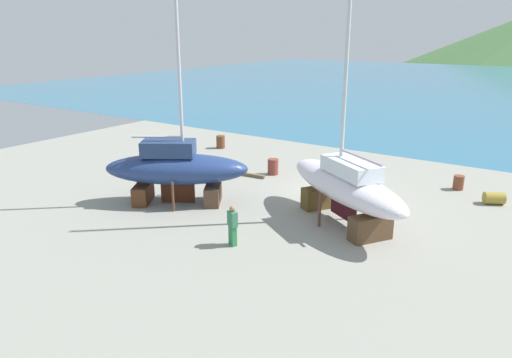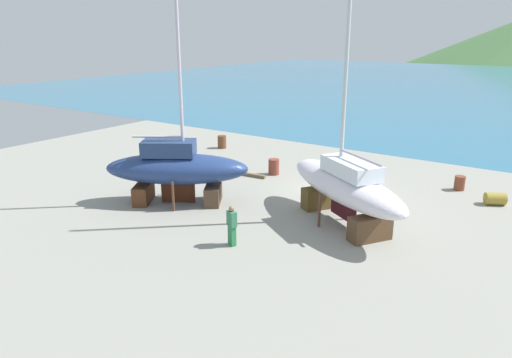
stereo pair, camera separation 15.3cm
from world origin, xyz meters
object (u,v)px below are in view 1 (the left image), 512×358
at_px(barrel_rust_near, 459,183).
at_px(sailboat_far_slipway, 176,168).
at_px(sailboat_mid_port, 345,185).
at_px(barrel_rust_mid, 494,198).
at_px(barrel_tipped_center, 221,142).
at_px(worker, 233,225).
at_px(barrel_tar_black, 273,167).

bearing_deg(barrel_rust_near, sailboat_far_slipway, -138.16).
xyz_separation_m(sailboat_mid_port, sailboat_far_slipway, (-7.74, -2.16, 0.00)).
height_order(sailboat_mid_port, barrel_rust_mid, sailboat_mid_port).
bearing_deg(sailboat_far_slipway, sailboat_mid_port, -16.80).
xyz_separation_m(barrel_rust_near, barrel_tipped_center, (-16.14, 0.31, 0.08)).
relative_size(sailboat_mid_port, sailboat_far_slipway, 1.11).
bearing_deg(barrel_tipped_center, sailboat_mid_port, -31.37).
bearing_deg(barrel_rust_mid, barrel_rust_near, 144.14).
height_order(worker, barrel_tipped_center, worker).
bearing_deg(worker, barrel_rust_mid, 169.30).
height_order(sailboat_far_slipway, barrel_tipped_center, sailboat_far_slipway).
xyz_separation_m(barrel_rust_near, barrel_rust_mid, (1.91, -1.38, -0.08)).
bearing_deg(barrel_tipped_center, barrel_tar_black, -27.62).
relative_size(sailboat_mid_port, barrel_rust_mid, 13.96).
height_order(sailboat_far_slipway, barrel_tar_black, sailboat_far_slipway).
bearing_deg(barrel_tar_black, barrel_rust_near, 18.06).
xyz_separation_m(sailboat_mid_port, worker, (-2.62, -4.54, -0.88)).
relative_size(barrel_rust_near, barrel_tipped_center, 0.83).
distance_m(worker, barrel_rust_near, 13.45).
relative_size(worker, barrel_rust_mid, 1.78).
height_order(sailboat_far_slipway, barrel_rust_near, sailboat_far_slipway).
height_order(sailboat_far_slipway, barrel_rust_mid, sailboat_far_slipway).
relative_size(barrel_rust_near, barrel_rust_mid, 0.82).
xyz_separation_m(worker, barrel_rust_mid, (7.70, 10.75, -0.54)).
bearing_deg(worker, barrel_tar_black, -132.29).
height_order(barrel_rust_near, barrel_tipped_center, barrel_tipped_center).
xyz_separation_m(sailboat_far_slipway, barrel_rust_near, (10.90, 9.76, -1.35)).
bearing_deg(barrel_tipped_center, worker, -50.24).
bearing_deg(sailboat_mid_port, worker, 92.97).
xyz_separation_m(sailboat_mid_port, barrel_rust_near, (3.17, 7.60, -1.35)).
relative_size(worker, barrel_rust_near, 2.17).
distance_m(barrel_rust_mid, barrel_tipped_center, 18.14).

